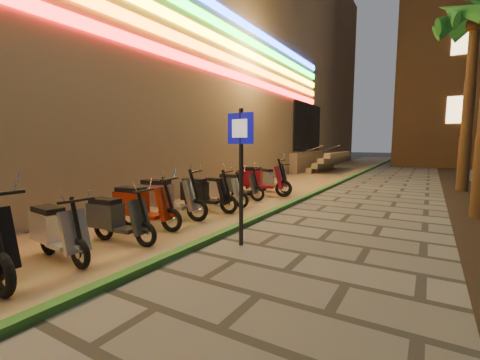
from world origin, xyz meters
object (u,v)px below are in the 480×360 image
Objects in this scene: pedestrian_sign at (241,158)px; scooter_5 at (56,231)px; scooter_6 at (115,218)px; scooter_11 at (236,185)px; scooter_9 at (203,193)px; scooter_10 at (221,190)px; scooter_12 at (258,180)px; scooter_8 at (166,197)px; scooter_13 at (269,179)px; scooter_7 at (140,205)px.

scooter_5 is (-2.12, -2.05, -1.09)m from pedestrian_sign.
scooter_5 reaches higher than scooter_6.
scooter_11 reaches higher than scooter_6.
scooter_6 is 2.94m from scooter_9.
scooter_12 is at bearing 88.95° from scooter_10.
scooter_9 reaches higher than scooter_11.
scooter_12 is (-2.16, 4.84, -0.99)m from pedestrian_sign.
scooter_8 reaches higher than scooter_10.
scooter_6 is at bearing 91.16° from scooter_5.
pedestrian_sign is 4.66m from scooter_11.
scooter_12 is at bearing 73.05° from scooter_8.
scooter_12 is 1.07m from scooter_13.
scooter_13 is (0.26, 5.12, -0.06)m from scooter_8.
scooter_7 is 6.02m from scooter_13.
scooter_12 is at bearing 95.53° from scooter_5.
scooter_12 is (0.15, 2.02, 0.11)m from scooter_10.
scooter_12 is (-0.04, 6.89, 0.10)m from scooter_5.
scooter_7 is 1.07× the size of scooter_11.
scooter_13 is (0.18, 2.08, 0.01)m from scooter_11.
scooter_6 is at bearing -77.78° from scooter_7.
scooter_12 is at bearing 79.19° from scooter_7.
scooter_5 is 0.97× the size of scooter_13.
scooter_8 is 0.95× the size of scooter_12.
scooter_6 is 0.92× the size of scooter_9.
scooter_11 is at bearing 128.35° from pedestrian_sign.
scooter_10 is (0.21, 2.04, -0.08)m from scooter_8.
scooter_5 is 3.96m from scooter_9.
scooter_12 is at bearing -71.56° from scooter_13.
pedestrian_sign is 1.58× the size of scooter_11.
scooter_11 is at bearing -119.01° from scooter_12.
scooter_9 is 1.04× the size of scooter_13.
scooter_7 is at bearing 102.98° from scooter_5.
scooter_9 is (0.22, 1.13, -0.04)m from scooter_8.
scooter_5 is at bearing -100.35° from scooter_6.
scooter_7 is at bearing -88.38° from scooter_10.
scooter_8 is 3.05m from scooter_11.
scooter_13 reaches higher than scooter_10.
scooter_5 is 6.89m from scooter_12.
scooter_9 is 0.88× the size of scooter_12.
scooter_11 is at bearing 82.43° from scooter_7.
scooter_11 is (-0.14, 1.92, -0.03)m from scooter_9.
scooter_6 is 0.97m from scooter_7.
scooter_8 is at bearing 168.71° from pedestrian_sign.
scooter_12 reaches higher than scooter_7.
scooter_7 is at bearing -98.00° from scooter_11.
scooter_12 is at bearing 66.51° from scooter_11.
scooter_6 is at bearing -83.01° from scooter_10.
scooter_7 is 2.94m from scooter_10.
scooter_5 is at bearing -90.43° from scooter_7.
scooter_7 reaches higher than scooter_9.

